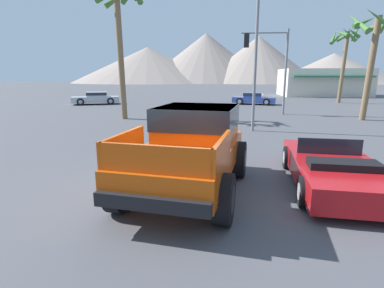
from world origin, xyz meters
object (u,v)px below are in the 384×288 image
at_px(parked_car_blue, 254,98).
at_px(red_convertible_car, 333,169).
at_px(palm_tree_short, 344,46).
at_px(palm_tree_leaning, 120,18).
at_px(orange_pickup_truck, 192,143).
at_px(parked_car_silver, 96,98).
at_px(street_lamp_post, 257,27).
at_px(palm_tree_tall, 372,37).
at_px(traffic_light_main, 269,56).

bearing_deg(parked_car_blue, red_convertible_car, 11.98).
relative_size(palm_tree_short, palm_tree_leaning, 0.91).
height_order(red_convertible_car, palm_tree_leaning, palm_tree_leaning).
height_order(parked_car_blue, palm_tree_short, palm_tree_short).
relative_size(orange_pickup_truck, palm_tree_leaning, 0.62).
relative_size(parked_car_silver, street_lamp_post, 0.57).
bearing_deg(orange_pickup_truck, palm_tree_leaning, 124.15).
distance_m(palm_tree_tall, palm_tree_short, 13.23).
xyz_separation_m(traffic_light_main, street_lamp_post, (-1.69, -6.88, 0.89)).
height_order(orange_pickup_truck, parked_car_silver, orange_pickup_truck).
xyz_separation_m(orange_pickup_truck, traffic_light_main, (4.03, 14.84, 2.91)).
relative_size(red_convertible_car, traffic_light_main, 0.79).
relative_size(parked_car_silver, traffic_light_main, 0.81).
bearing_deg(orange_pickup_truck, street_lamp_post, 83.10).
xyz_separation_m(red_convertible_car, palm_tree_leaning, (-8.77, 11.33, 5.60)).
xyz_separation_m(street_lamp_post, palm_tree_short, (10.58, 17.12, 0.63)).
height_order(orange_pickup_truck, palm_tree_tall, palm_tree_tall).
bearing_deg(parked_car_silver, palm_tree_tall, -136.26).
bearing_deg(palm_tree_leaning, parked_car_silver, 121.15).
distance_m(red_convertible_car, palm_tree_leaning, 15.39).
xyz_separation_m(orange_pickup_truck, palm_tree_short, (12.92, 25.09, 4.43)).
bearing_deg(red_convertible_car, orange_pickup_truck, -169.90).
height_order(parked_car_blue, palm_tree_leaning, palm_tree_leaning).
bearing_deg(parked_car_silver, palm_tree_short, -103.93).
distance_m(street_lamp_post, palm_tree_short, 20.14).
distance_m(traffic_light_main, palm_tree_short, 13.65).
distance_m(traffic_light_main, palm_tree_tall, 6.11).
relative_size(traffic_light_main, palm_tree_leaning, 0.72).
distance_m(orange_pickup_truck, parked_car_blue, 22.89).
height_order(orange_pickup_truck, parked_car_blue, orange_pickup_truck).
xyz_separation_m(parked_car_silver, palm_tree_tall, (20.75, -9.04, 4.28)).
bearing_deg(red_convertible_car, parked_car_silver, 130.24).
bearing_deg(street_lamp_post, traffic_light_main, 76.16).
relative_size(red_convertible_car, parked_car_silver, 0.97).
bearing_deg(parked_car_blue, parked_car_silver, -72.12).
bearing_deg(red_convertible_car, street_lamp_post, 103.50).
distance_m(parked_car_blue, street_lamp_post, 15.28).
distance_m(orange_pickup_truck, palm_tree_leaning, 13.71).
relative_size(red_convertible_car, street_lamp_post, 0.55).
height_order(parked_car_blue, street_lamp_post, street_lamp_post).
bearing_deg(palm_tree_tall, red_convertible_car, -116.84).
height_order(parked_car_silver, palm_tree_leaning, palm_tree_leaning).
bearing_deg(parked_car_silver, orange_pickup_truck, -174.97).
bearing_deg(traffic_light_main, palm_tree_leaning, 19.00).
xyz_separation_m(red_convertible_car, traffic_light_main, (0.60, 14.56, 3.57)).
bearing_deg(palm_tree_short, parked_car_silver, -171.22).
bearing_deg(palm_tree_tall, parked_car_blue, 118.30).
relative_size(orange_pickup_truck, street_lamp_post, 0.61).
relative_size(street_lamp_post, palm_tree_short, 1.12).
bearing_deg(traffic_light_main, palm_tree_short, -130.93).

